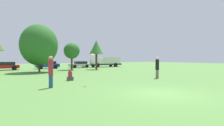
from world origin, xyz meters
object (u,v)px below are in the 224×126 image
(parked_car_silver, at_px, (80,64))
(person_thrower, at_px, (51,71))
(tree_3, at_px, (96,48))
(parked_car_red, at_px, (6,66))
(parked_car_blue, at_px, (48,65))
(tree_1, at_px, (39,45))
(tree_2, at_px, (72,51))
(frisbee, at_px, (93,54))
(delivery_truck_white, at_px, (106,61))
(bystander_sitting, at_px, (70,76))
(person_catcher, at_px, (157,67))

(parked_car_silver, bearing_deg, person_thrower, 65.13)
(tree_3, height_order, parked_car_silver, tree_3)
(parked_car_red, bearing_deg, parked_car_blue, -173.49)
(tree_1, bearing_deg, person_thrower, -98.29)
(tree_2, bearing_deg, frisbee, -105.69)
(tree_1, xyz_separation_m, tree_2, (5.31, 2.39, -0.58))
(tree_1, height_order, parked_car_blue, tree_1)
(parked_car_blue, xyz_separation_m, delivery_truck_white, (11.90, -0.06, 0.45))
(tree_3, bearing_deg, tree_2, 160.45)
(bystander_sitting, relative_size, tree_3, 0.20)
(person_catcher, bearing_deg, tree_3, -96.34)
(parked_car_blue, bearing_deg, tree_2, 117.10)
(tree_2, xyz_separation_m, tree_3, (3.69, -1.31, 0.60))
(person_thrower, distance_m, delivery_truck_white, 26.89)
(person_catcher, height_order, parked_car_silver, person_catcher)
(tree_3, xyz_separation_m, parked_car_blue, (-6.13, 6.59, -2.88))
(person_thrower, bearing_deg, parked_car_silver, 62.12)
(frisbee, distance_m, delivery_truck_white, 25.56)
(frisbee, xyz_separation_m, parked_car_silver, (8.10, 21.41, -1.45))
(parked_car_silver, bearing_deg, bystander_sitting, 67.17)
(tree_1, xyz_separation_m, parked_car_red, (-3.50, 7.20, -2.88))
(delivery_truck_white, bearing_deg, tree_3, 50.91)
(tree_1, bearing_deg, delivery_truck_white, 27.27)
(bystander_sitting, height_order, tree_3, tree_3)
(tree_3, distance_m, parked_car_red, 14.22)
(person_catcher, xyz_separation_m, parked_car_silver, (1.29, 20.98, -0.34))
(tree_2, bearing_deg, parked_car_silver, 55.91)
(parked_car_silver, relative_size, delivery_truck_white, 0.58)
(person_thrower, height_order, delivery_truck_white, delivery_truck_white)
(person_thrower, height_order, tree_1, tree_1)
(person_thrower, relative_size, tree_3, 0.42)
(tree_3, height_order, parked_car_red, tree_3)
(person_thrower, xyz_separation_m, person_catcher, (9.54, 0.12, -0.04))
(person_thrower, relative_size, tree_2, 0.46)
(parked_car_silver, bearing_deg, delivery_truck_white, -178.11)
(tree_2, distance_m, parked_car_red, 10.30)
(person_thrower, bearing_deg, tree_3, 52.24)
(bystander_sitting, xyz_separation_m, tree_3, (8.69, 11.65, 3.20))
(tree_2, height_order, tree_3, tree_3)
(person_thrower, relative_size, parked_car_red, 0.49)
(parked_car_blue, bearing_deg, tree_3, 135.23)
(parked_car_blue, relative_size, delivery_truck_white, 0.58)
(frisbee, relative_size, tree_1, 0.04)
(tree_1, distance_m, parked_car_blue, 8.68)
(tree_1, bearing_deg, bystander_sitting, -88.27)
(bystander_sitting, xyz_separation_m, parked_car_red, (-3.81, 17.78, 0.30))
(bystander_sitting, bearing_deg, parked_car_silver, 64.86)
(person_catcher, bearing_deg, person_thrower, 0.00)
(tree_3, relative_size, parked_car_blue, 1.19)
(bystander_sitting, relative_size, tree_2, 0.22)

